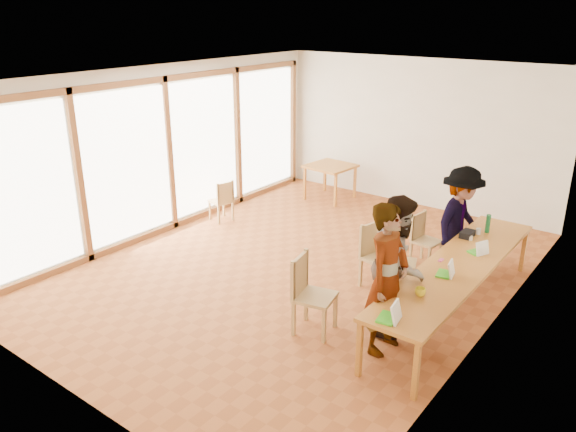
{
  "coord_description": "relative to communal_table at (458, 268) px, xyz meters",
  "views": [
    {
      "loc": [
        4.74,
        -6.59,
        3.91
      ],
      "look_at": [
        0.19,
        -0.58,
        1.1
      ],
      "focal_mm": 35.0,
      "sensor_mm": 36.0,
      "label": 1
    }
  ],
  "objects": [
    {
      "name": "person_far",
      "position": [
        -0.45,
        1.19,
        0.16
      ],
      "size": [
        0.7,
        1.15,
        1.73
      ],
      "primitive_type": "imported",
      "rotation": [
        0.0,
        0.0,
        1.52
      ],
      "color": "gray",
      "rests_on": "ground"
    },
    {
      "name": "chair_empty",
      "position": [
        -1.06,
        1.26,
        -0.19
      ],
      "size": [
        0.44,
        0.44,
        0.45
      ],
      "rotation": [
        0.0,
        0.0,
        -0.14
      ],
      "color": "tan",
      "rests_on": "ground"
    },
    {
      "name": "laptop_far",
      "position": [
        0.1,
        0.5,
        0.1
      ],
      "size": [
        0.27,
        0.29,
        0.19
      ],
      "rotation": [
        0.0,
        0.0,
        -0.43
      ],
      "color": "green",
      "rests_on": "communal_table"
    },
    {
      "name": "person_near",
      "position": [
        -0.38,
        -1.28,
        0.23
      ],
      "size": [
        0.45,
        0.68,
        1.87
      ],
      "primitive_type": "imported",
      "rotation": [
        0.0,
        0.0,
        1.56
      ],
      "color": "gray",
      "rests_on": "ground"
    },
    {
      "name": "yellow_mug",
      "position": [
        -0.04,
        -1.1,
        0.1
      ],
      "size": [
        0.15,
        0.15,
        0.1
      ],
      "primitive_type": "imported",
      "rotation": [
        0.0,
        0.0,
        -0.18
      ],
      "color": "yellow",
      "rests_on": "communal_table"
    },
    {
      "name": "black_pouch",
      "position": [
        -0.25,
        0.98,
        0.09
      ],
      "size": [
        0.16,
        0.26,
        0.09
      ],
      "primitive_type": "cube",
      "color": "black",
      "rests_on": "communal_table"
    },
    {
      "name": "wall_right",
      "position": [
        0.5,
        -0.07,
        0.8
      ],
      "size": [
        0.1,
        8.0,
        3.0
      ],
      "primitive_type": "cube",
      "color": "silver",
      "rests_on": "ground"
    },
    {
      "name": "chair_mid",
      "position": [
        -1.29,
        0.13,
        -0.11
      ],
      "size": [
        0.54,
        0.54,
        0.52
      ],
      "rotation": [
        0.0,
        0.0,
        -0.23
      ],
      "color": "tan",
      "rests_on": "ground"
    },
    {
      "name": "laptop_mid",
      "position": [
        0.01,
        -0.4,
        0.1
      ],
      "size": [
        0.24,
        0.27,
        0.2
      ],
      "rotation": [
        0.0,
        0.0,
        0.19
      ],
      "color": "green",
      "rests_on": "communal_table"
    },
    {
      "name": "wall_back",
      "position": [
        -2.5,
        3.93,
        0.8
      ],
      "size": [
        6.0,
        0.1,
        3.0
      ],
      "primitive_type": "cube",
      "color": "silver",
      "rests_on": "ground"
    },
    {
      "name": "clear_glass",
      "position": [
        -0.16,
        1.19,
        0.09
      ],
      "size": [
        0.07,
        0.07,
        0.09
      ],
      "primitive_type": "cylinder",
      "color": "silver",
      "rests_on": "communal_table"
    },
    {
      "name": "green_bottle",
      "position": [
        -0.08,
        1.34,
        0.19
      ],
      "size": [
        0.07,
        0.07,
        0.28
      ],
      "primitive_type": "cylinder",
      "color": "#176A35",
      "rests_on": "communal_table"
    },
    {
      "name": "side_table",
      "position": [
        -4.04,
        3.13,
        -0.03
      ],
      "size": [
        0.9,
        0.9,
        0.75
      ],
      "rotation": [
        0.0,
        0.0,
        -0.09
      ],
      "color": "orange",
      "rests_on": "ground"
    },
    {
      "name": "chair_far",
      "position": [
        -1.01,
        0.28,
        -0.2
      ],
      "size": [
        0.5,
        0.5,
        0.44
      ],
      "rotation": [
        0.0,
        0.0,
        0.37
      ],
      "color": "tan",
      "rests_on": "ground"
    },
    {
      "name": "chair_near",
      "position": [
        -1.37,
        -1.49,
        -0.08
      ],
      "size": [
        0.57,
        0.57,
        0.54
      ],
      "rotation": [
        0.0,
        0.0,
        0.22
      ],
      "color": "tan",
      "rests_on": "ground"
    },
    {
      "name": "ground",
      "position": [
        -2.5,
        -0.07,
        -0.7
      ],
      "size": [
        8.0,
        8.0,
        0.0
      ],
      "primitive_type": "plane",
      "color": "#A25627",
      "rests_on": "ground"
    },
    {
      "name": "window_wall",
      "position": [
        -5.46,
        -0.07,
        0.8
      ],
      "size": [
        0.1,
        8.0,
        3.0
      ],
      "primitive_type": "cube",
      "color": "white",
      "rests_on": "ground"
    },
    {
      "name": "wall_front",
      "position": [
        -2.5,
        -4.07,
        0.8
      ],
      "size": [
        6.0,
        0.1,
        3.0
      ],
      "primitive_type": "cube",
      "color": "silver",
      "rests_on": "ground"
    },
    {
      "name": "ceiling",
      "position": [
        -2.5,
        -0.07,
        2.32
      ],
      "size": [
        6.0,
        8.0,
        0.04
      ],
      "primitive_type": "cube",
      "color": "white",
      "rests_on": "wall_back"
    },
    {
      "name": "condiment_cup",
      "position": [
        -0.18,
        0.89,
        0.08
      ],
      "size": [
        0.08,
        0.08,
        0.06
      ],
      "primitive_type": "cylinder",
      "color": "white",
      "rests_on": "communal_table"
    },
    {
      "name": "laptop_near",
      "position": [
        -0.05,
        -1.79,
        0.11
      ],
      "size": [
        0.27,
        0.29,
        0.22
      ],
      "rotation": [
        0.0,
        0.0,
        0.17
      ],
      "color": "green",
      "rests_on": "communal_table"
    },
    {
      "name": "pink_phone",
      "position": [
        -0.23,
        -0.03,
        0.05
      ],
      "size": [
        0.05,
        0.1,
        0.01
      ],
      "primitive_type": "cube",
      "color": "#E24E89",
      "rests_on": "communal_table"
    },
    {
      "name": "chair_spare",
      "position": [
        -4.92,
        0.73,
        -0.21
      ],
      "size": [
        0.46,
        0.46,
        0.43
      ],
      "rotation": [
        0.0,
        0.0,
        2.9
      ],
      "color": "tan",
      "rests_on": "ground"
    },
    {
      "name": "person_mid",
      "position": [
        -0.5,
        -0.76,
        0.2
      ],
      "size": [
        0.91,
        1.04,
        1.8
      ],
      "primitive_type": "imported",
      "rotation": [
        0.0,
        0.0,
        1.88
      ],
      "color": "gray",
      "rests_on": "ground"
    },
    {
      "name": "communal_table",
      "position": [
        0.0,
        0.0,
        0.0
      ],
      "size": [
        0.8,
        4.0,
        0.75
      ],
      "color": "orange",
      "rests_on": "ground"
    }
  ]
}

